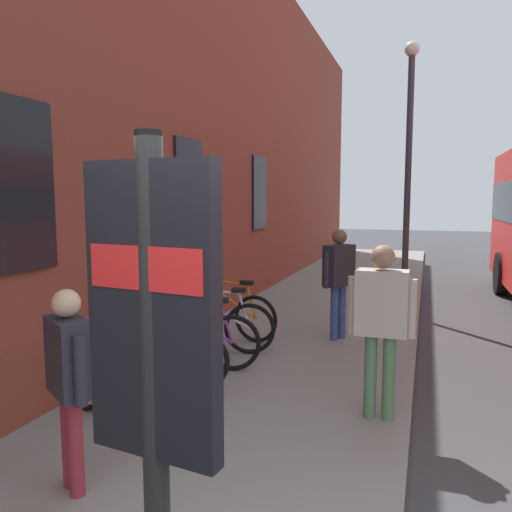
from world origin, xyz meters
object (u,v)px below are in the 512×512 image
(bicycle_end_of_row, at_px, (213,326))
(pedestrian_near_bus, at_px, (381,314))
(pedestrian_crossing_street, at_px, (69,370))
(transit_info_sign, at_px, (154,352))
(bicycle_mid_rack, at_px, (151,359))
(street_lamp, at_px, (409,154))
(bicycle_beside_lamp, at_px, (118,384))
(bicycle_far_end, at_px, (192,339))
(pedestrian_by_facade, at_px, (339,273))
(bicycle_under_window, at_px, (226,313))

(bicycle_end_of_row, xyz_separation_m, pedestrian_near_bus, (-1.42, -2.40, 0.66))
(pedestrian_crossing_street, bearing_deg, transit_info_sign, -131.61)
(bicycle_mid_rack, relative_size, pedestrian_near_bus, 0.99)
(pedestrian_near_bus, distance_m, pedestrian_crossing_street, 2.85)
(transit_info_sign, bearing_deg, street_lamp, -3.75)
(bicycle_end_of_row, xyz_separation_m, pedestrian_crossing_street, (-3.42, -0.37, 0.54))
(bicycle_beside_lamp, distance_m, street_lamp, 7.06)
(bicycle_end_of_row, distance_m, pedestrian_crossing_street, 3.48)
(bicycle_beside_lamp, xyz_separation_m, pedestrian_crossing_street, (-1.08, -0.34, 0.54))
(bicycle_beside_lamp, height_order, pedestrian_near_bus, pedestrian_near_bus)
(bicycle_far_end, xyz_separation_m, bicycle_end_of_row, (0.71, 0.02, 0.00))
(pedestrian_by_facade, bearing_deg, bicycle_mid_rack, 150.51)
(bicycle_beside_lamp, distance_m, bicycle_end_of_row, 2.34)
(bicycle_far_end, distance_m, pedestrian_near_bus, 2.56)
(bicycle_end_of_row, distance_m, pedestrian_by_facade, 2.10)
(bicycle_mid_rack, relative_size, pedestrian_by_facade, 1.01)
(bicycle_beside_lamp, distance_m, bicycle_mid_rack, 0.78)
(bicycle_far_end, bearing_deg, bicycle_under_window, 5.32)
(bicycle_mid_rack, height_order, street_lamp, street_lamp)
(bicycle_under_window, xyz_separation_m, street_lamp, (3.02, -2.52, 2.61))
(pedestrian_crossing_street, bearing_deg, bicycle_far_end, 7.27)
(bicycle_under_window, xyz_separation_m, pedestrian_by_facade, (0.51, -1.65, 0.65))
(street_lamp, bearing_deg, bicycle_far_end, 152.09)
(bicycle_mid_rack, xyz_separation_m, pedestrian_near_bus, (0.14, -2.46, 0.66))
(bicycle_mid_rack, relative_size, pedestrian_crossing_street, 1.12)
(bicycle_mid_rack, xyz_separation_m, street_lamp, (5.34, -2.47, 2.61))
(pedestrian_by_facade, bearing_deg, bicycle_under_window, 107.20)
(pedestrian_crossing_street, bearing_deg, bicycle_beside_lamp, 17.44)
(bicycle_far_end, relative_size, transit_info_sign, 0.72)
(bicycle_mid_rack, xyz_separation_m, bicycle_end_of_row, (1.56, -0.06, 0.00))
(pedestrian_by_facade, xyz_separation_m, street_lamp, (2.51, -0.87, 1.97))
(pedestrian_near_bus, distance_m, street_lamp, 5.55)
(transit_info_sign, bearing_deg, bicycle_end_of_row, 21.33)
(bicycle_beside_lamp, height_order, street_lamp, street_lamp)
(pedestrian_by_facade, bearing_deg, street_lamp, -19.09)
(bicycle_end_of_row, bearing_deg, bicycle_under_window, 8.41)
(bicycle_mid_rack, distance_m, pedestrian_crossing_street, 1.98)
(transit_info_sign, bearing_deg, bicycle_mid_rack, 31.08)
(bicycle_under_window, bearing_deg, bicycle_end_of_row, -171.59)
(bicycle_mid_rack, distance_m, pedestrian_near_bus, 2.55)
(pedestrian_near_bus, relative_size, pedestrian_by_facade, 1.02)
(bicycle_under_window, xyz_separation_m, pedestrian_crossing_street, (-4.18, -0.48, 0.54))
(transit_info_sign, relative_size, pedestrian_crossing_street, 1.58)
(bicycle_beside_lamp, distance_m, bicycle_far_end, 1.62)
(pedestrian_near_bus, bearing_deg, transit_info_sign, 170.55)
(bicycle_beside_lamp, height_order, pedestrian_by_facade, pedestrian_by_facade)
(bicycle_end_of_row, xyz_separation_m, pedestrian_by_facade, (1.28, -1.54, 0.65))
(bicycle_under_window, bearing_deg, street_lamp, -39.84)
(bicycle_beside_lamp, bearing_deg, bicycle_far_end, 0.20)
(bicycle_far_end, height_order, pedestrian_crossing_street, pedestrian_crossing_street)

